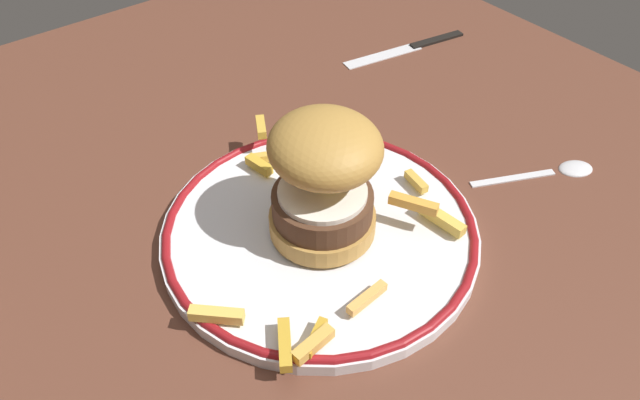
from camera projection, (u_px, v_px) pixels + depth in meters
ground_plane at (320, 267)px, 55.97cm from camera, size 110.28×100.10×4.00cm
dinner_plate at (320, 230)px, 55.40cm from camera, size 28.61×28.61×1.60cm
burger at (324, 177)px, 51.14cm from camera, size 10.61×10.63×11.05cm
fries_pile at (328, 242)px, 52.28cm from camera, size 24.95×25.62×2.72cm
knife at (415, 45)px, 80.92cm from camera, size 4.63×17.98×0.70cm
spoon at (563, 168)px, 62.45cm from camera, size 7.23×12.75×0.90cm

